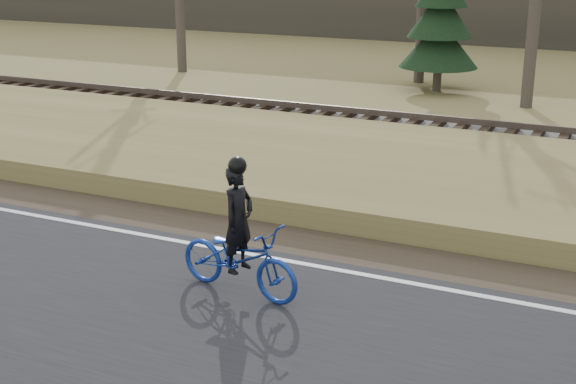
% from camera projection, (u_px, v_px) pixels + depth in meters
% --- Properties ---
extents(ground, '(120.00, 120.00, 0.00)m').
position_uv_depth(ground, '(441.00, 299.00, 11.44)').
color(ground, olive).
rests_on(ground, ground).
extents(road, '(120.00, 6.00, 0.06)m').
position_uv_depth(road, '(386.00, 381.00, 9.27)').
color(road, black).
rests_on(road, ground).
extents(edge_line, '(120.00, 0.12, 0.01)m').
position_uv_depth(edge_line, '(445.00, 289.00, 11.59)').
color(edge_line, silver).
rests_on(edge_line, road).
extents(shoulder, '(120.00, 1.60, 0.04)m').
position_uv_depth(shoulder, '(461.00, 268.00, 12.47)').
color(shoulder, '#473A2B').
rests_on(shoulder, ground).
extents(embankment, '(120.00, 5.00, 0.44)m').
position_uv_depth(embankment, '(500.00, 201.00, 15.00)').
color(embankment, olive).
rests_on(embankment, ground).
extents(ballast, '(120.00, 3.00, 0.45)m').
position_uv_depth(ballast, '(532.00, 153.00, 18.28)').
color(ballast, slate).
rests_on(ballast, ground).
extents(railroad, '(120.00, 2.40, 0.29)m').
position_uv_depth(railroad, '(533.00, 140.00, 18.19)').
color(railroad, black).
rests_on(railroad, ballast).
extents(cyclist, '(2.09, 1.01, 2.02)m').
position_uv_depth(cyclist, '(239.00, 251.00, 11.32)').
color(cyclist, navy).
rests_on(cyclist, road).
extents(conifer, '(2.60, 2.60, 5.30)m').
position_uv_depth(conifer, '(441.00, 15.00, 26.11)').
color(conifer, '#483F34').
rests_on(conifer, ground).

